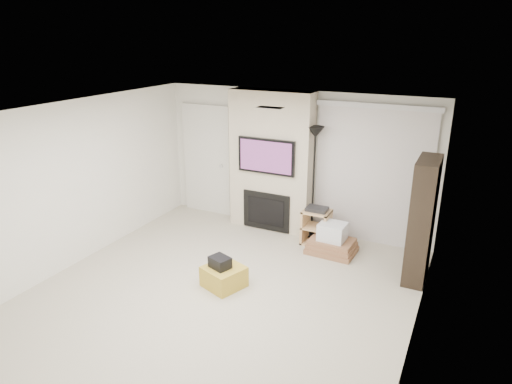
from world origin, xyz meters
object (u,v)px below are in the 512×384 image
at_px(floor_lamp, 315,151).
at_px(av_stand, 316,225).
at_px(box_stack, 332,242).
at_px(ottoman, 224,277).
at_px(bookshelf, 422,220).

xyz_separation_m(floor_lamp, av_stand, (0.17, -0.25, -1.20)).
height_order(floor_lamp, box_stack, floor_lamp).
bearing_deg(box_stack, ottoman, -122.09).
distance_m(av_stand, bookshelf, 1.84).
bearing_deg(box_stack, bookshelf, -9.15).
xyz_separation_m(ottoman, floor_lamp, (0.55, 2.15, 1.40)).
relative_size(ottoman, bookshelf, 0.28).
height_order(floor_lamp, bookshelf, floor_lamp).
bearing_deg(floor_lamp, ottoman, -104.25).
bearing_deg(box_stack, av_stand, 148.62).
height_order(av_stand, bookshelf, bookshelf).
bearing_deg(ottoman, bookshelf, 31.47).
distance_m(box_stack, bookshelf, 1.54).
relative_size(box_stack, bookshelf, 0.44).
relative_size(ottoman, av_stand, 0.76).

